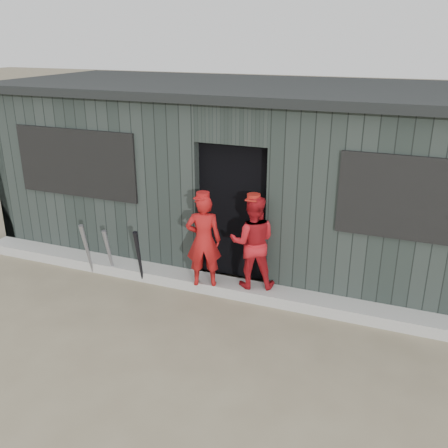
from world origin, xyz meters
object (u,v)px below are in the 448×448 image
at_px(player_grey_back, 250,237).
at_px(player_red_right, 253,242).
at_px(player_red_left, 204,241).
at_px(bat_right, 139,257).
at_px(bat_mid, 109,253).
at_px(dugout, 264,171).
at_px(bat_left, 87,249).

bearing_deg(player_grey_back, player_red_right, 103.19).
bearing_deg(player_red_left, bat_right, -15.73).
height_order(bat_mid, dugout, dugout).
distance_m(player_grey_back, dugout, 1.25).
height_order(bat_left, bat_mid, bat_left).
xyz_separation_m(bat_left, dugout, (2.04, 1.92, 0.89)).
xyz_separation_m(player_grey_back, dugout, (-0.13, 1.02, 0.71)).
distance_m(bat_right, player_red_right, 1.62).
distance_m(bat_left, player_red_left, 1.86).
height_order(bat_mid, bat_right, bat_right).
relative_size(bat_left, bat_right, 0.96).
height_order(bat_left, bat_right, bat_right).
bearing_deg(dugout, player_red_left, -97.16).
xyz_separation_m(bat_right, dugout, (1.18, 1.92, 0.87)).
relative_size(player_red_right, player_grey_back, 1.08).
bearing_deg(player_red_right, bat_right, -6.66).
relative_size(player_red_left, dugout, 0.15).
bearing_deg(bat_left, player_red_right, 6.76).
height_order(bat_mid, player_red_left, player_red_left).
distance_m(bat_left, player_grey_back, 2.37).
xyz_separation_m(bat_left, player_grey_back, (2.18, 0.91, 0.18)).
bearing_deg(player_red_left, bat_mid, -19.99).
bearing_deg(bat_right, player_red_right, 10.38).
distance_m(player_red_left, player_grey_back, 0.93).
xyz_separation_m(bat_left, player_red_right, (2.42, 0.29, 0.38)).
bearing_deg(dugout, bat_mid, -132.79).
relative_size(bat_left, player_red_right, 0.64).
bearing_deg(player_grey_back, bat_mid, 16.13).
distance_m(player_red_left, dugout, 1.93).
bearing_deg(player_red_right, bat_left, -10.28).
bearing_deg(bat_left, dugout, 43.26).
xyz_separation_m(bat_mid, dugout, (1.72, 1.86, 0.92)).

